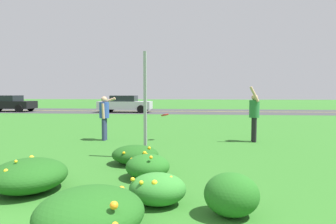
# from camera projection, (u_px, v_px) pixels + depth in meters

# --- Properties ---
(ground_plane) EXTENTS (120.00, 120.00, 0.00)m
(ground_plane) POSITION_uv_depth(u_px,v_px,m) (157.00, 127.00, 14.26)
(ground_plane) COLOR #2D6B23
(highway_strip) EXTENTS (120.00, 7.52, 0.01)m
(highway_strip) POSITION_uv_depth(u_px,v_px,m) (175.00, 111.00, 26.51)
(highway_strip) COLOR #38383A
(highway_strip) RESTS_ON ground
(highway_center_stripe) EXTENTS (120.00, 0.16, 0.00)m
(highway_center_stripe) POSITION_uv_depth(u_px,v_px,m) (175.00, 111.00, 26.51)
(highway_center_stripe) COLOR yellow
(highway_center_stripe) RESTS_ON ground
(daylily_clump_mid_right) EXTENTS (0.87, 0.72, 0.48)m
(daylily_clump_mid_right) POSITION_uv_depth(u_px,v_px,m) (157.00, 189.00, 4.41)
(daylily_clump_mid_right) COLOR #337F2D
(daylily_clump_mid_right) RESTS_ON ground
(daylily_clump_mid_left) EXTENTS (0.75, 0.68, 0.60)m
(daylily_clump_mid_left) POSITION_uv_depth(u_px,v_px,m) (232.00, 194.00, 3.99)
(daylily_clump_mid_left) COLOR #23661E
(daylily_clump_mid_left) RESTS_ON ground
(daylily_clump_front_center) EXTENTS (1.11, 0.96, 0.44)m
(daylily_clump_front_center) POSITION_uv_depth(u_px,v_px,m) (135.00, 155.00, 6.92)
(daylily_clump_front_center) COLOR #1E5619
(daylily_clump_front_center) RESTS_ON ground
(daylily_clump_mid_center) EXTENTS (1.26, 1.33, 0.59)m
(daylily_clump_mid_center) POSITION_uv_depth(u_px,v_px,m) (29.00, 175.00, 5.01)
(daylily_clump_mid_center) COLOR #1E5619
(daylily_clump_mid_center) RESTS_ON ground
(daylily_clump_front_right) EXTENTS (1.29, 1.31, 0.56)m
(daylily_clump_front_right) POSITION_uv_depth(u_px,v_px,m) (90.00, 212.00, 3.46)
(daylily_clump_front_right) COLOR #1E5619
(daylily_clump_front_right) RESTS_ON ground
(daylily_clump_near_camera) EXTENTS (0.87, 0.88, 0.52)m
(daylily_clump_near_camera) POSITION_uv_depth(u_px,v_px,m) (148.00, 166.00, 5.77)
(daylily_clump_near_camera) COLOR #23661E
(daylily_clump_near_camera) RESTS_ON ground
(sign_post_near_path) EXTENTS (0.07, 0.10, 2.73)m
(sign_post_near_path) POSITION_uv_depth(u_px,v_px,m) (145.00, 105.00, 7.47)
(sign_post_near_path) COLOR #93969B
(sign_post_near_path) RESTS_ON ground
(person_thrower_blue_shirt) EXTENTS (0.53, 0.50, 1.56)m
(person_thrower_blue_shirt) POSITION_uv_depth(u_px,v_px,m) (104.00, 114.00, 10.36)
(person_thrower_blue_shirt) COLOR #2D4C9E
(person_thrower_blue_shirt) RESTS_ON ground
(person_catcher_green_shirt) EXTENTS (0.39, 0.49, 1.91)m
(person_catcher_green_shirt) POSITION_uv_depth(u_px,v_px,m) (254.00, 113.00, 10.01)
(person_catcher_green_shirt) COLOR #287038
(person_catcher_green_shirt) RESTS_ON ground
(frisbee_red) EXTENTS (0.29, 0.28, 0.14)m
(frisbee_red) POSITION_uv_depth(u_px,v_px,m) (165.00, 115.00, 10.33)
(frisbee_red) COLOR red
(car_black_leftmost) EXTENTS (4.50, 2.00, 1.45)m
(car_black_leftmost) POSITION_uv_depth(u_px,v_px,m) (8.00, 103.00, 26.20)
(car_black_leftmost) COLOR black
(car_black_leftmost) RESTS_ON ground
(car_silver_center_left) EXTENTS (4.50, 2.00, 1.45)m
(car_silver_center_left) POSITION_uv_depth(u_px,v_px,m) (125.00, 104.00, 25.18)
(car_silver_center_left) COLOR #B7BABF
(car_silver_center_left) RESTS_ON ground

